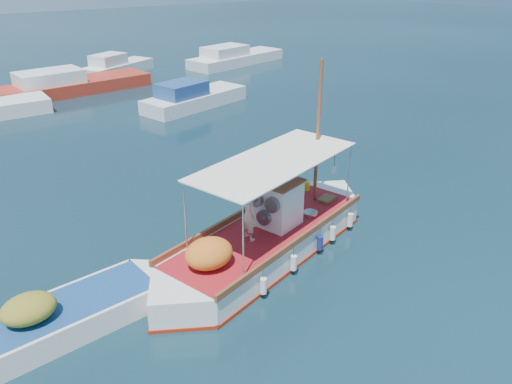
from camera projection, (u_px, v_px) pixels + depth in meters
ground at (271, 239)px, 15.70m from camera, size 160.00×160.00×0.00m
fishing_caique at (266, 240)px, 14.70m from camera, size 8.67×4.33×5.54m
dinghy at (63, 319)px, 11.76m from camera, size 5.87×2.12×1.44m
bg_boat_n at (69, 86)px, 32.33m from camera, size 10.03×3.84×1.80m
bg_boat_ne at (192, 99)px, 29.32m from camera, size 6.98×3.93×1.80m
bg_boat_e at (234, 58)px, 41.11m from camera, size 9.28×4.69×1.80m
bg_boat_far_n at (116, 68)px, 37.59m from camera, size 6.24×4.52×1.80m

